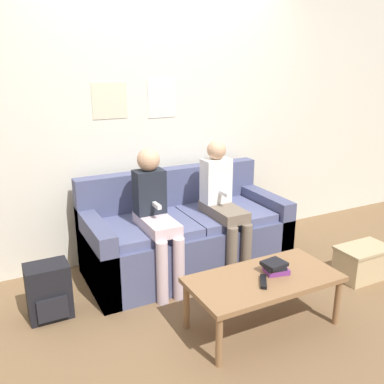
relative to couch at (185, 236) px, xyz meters
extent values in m
plane|color=brown|center=(0.00, -0.51, -0.30)|extent=(10.00, 10.00, 0.00)
cube|color=silver|center=(0.00, 0.50, 1.00)|extent=(8.00, 0.06, 2.60)
cube|color=beige|center=(-0.48, 0.46, 1.17)|extent=(0.31, 0.00, 0.31)
cube|color=white|center=(0.00, 0.46, 1.17)|extent=(0.27, 0.00, 0.34)
cube|color=#4C5175|center=(0.00, -0.03, -0.08)|extent=(1.75, 0.80, 0.44)
cube|color=#4C5175|center=(0.00, 0.30, 0.35)|extent=(1.75, 0.14, 0.41)
cube|color=#4C5175|center=(-0.81, -0.03, 0.00)|extent=(0.14, 0.80, 0.60)
cube|color=#4C5175|center=(0.81, -0.03, 0.00)|extent=(0.14, 0.80, 0.60)
cube|color=slate|center=(-0.36, -0.07, 0.18)|extent=(0.72, 0.64, 0.07)
cube|color=slate|center=(0.36, -0.07, 0.18)|extent=(0.72, 0.64, 0.07)
cube|color=#8E6642|center=(0.08, -1.05, 0.06)|extent=(1.04, 0.53, 0.04)
cylinder|color=#8E6642|center=(-0.40, -1.27, -0.13)|extent=(0.04, 0.04, 0.34)
cylinder|color=#8E6642|center=(0.57, -1.27, -0.13)|extent=(0.04, 0.04, 0.34)
cylinder|color=#8E6642|center=(-0.40, -0.82, -0.13)|extent=(0.04, 0.04, 0.34)
cylinder|color=#8E6642|center=(0.57, -0.82, -0.13)|extent=(0.04, 0.04, 0.34)
cylinder|color=silver|center=(-0.42, -0.46, -0.04)|extent=(0.09, 0.09, 0.51)
cylinder|color=silver|center=(-0.28, -0.46, -0.04)|extent=(0.09, 0.09, 0.51)
cube|color=silver|center=(-0.35, -0.20, 0.26)|extent=(0.23, 0.50, 0.09)
cube|color=#1E232D|center=(-0.35, -0.06, 0.48)|extent=(0.24, 0.16, 0.36)
sphere|color=tan|center=(-0.35, -0.06, 0.75)|extent=(0.18, 0.18, 0.18)
cube|color=white|center=(-0.35, -0.21, 0.41)|extent=(0.03, 0.12, 0.03)
cylinder|color=#756656|center=(0.20, -0.46, -0.04)|extent=(0.09, 0.09, 0.51)
cylinder|color=#756656|center=(0.34, -0.46, -0.04)|extent=(0.09, 0.09, 0.51)
cube|color=#756656|center=(0.27, -0.20, 0.26)|extent=(0.23, 0.50, 0.09)
cube|color=white|center=(0.27, -0.06, 0.50)|extent=(0.24, 0.16, 0.38)
sphere|color=tan|center=(0.27, -0.06, 0.77)|extent=(0.17, 0.17, 0.17)
cube|color=white|center=(0.27, -0.21, 0.42)|extent=(0.03, 0.12, 0.03)
cube|color=black|center=(0.03, -1.11, 0.09)|extent=(0.13, 0.16, 0.02)
cube|color=#7A3389|center=(0.20, -1.03, 0.10)|extent=(0.18, 0.16, 0.04)
cube|color=black|center=(0.18, -1.03, 0.13)|extent=(0.16, 0.15, 0.02)
cube|color=black|center=(0.18, -1.03, 0.15)|extent=(0.17, 0.15, 0.03)
cube|color=#CCB284|center=(1.27, -0.86, -0.17)|extent=(0.44, 0.27, 0.26)
cube|color=tan|center=(1.27, -0.86, -0.03)|extent=(0.46, 0.29, 0.02)
cube|color=black|center=(-1.22, -0.25, -0.09)|extent=(0.30, 0.22, 0.41)
cube|color=black|center=(-1.22, -0.37, -0.17)|extent=(0.21, 0.03, 0.16)
camera|label=1|loc=(-1.54, -3.15, 1.51)|focal=40.00mm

